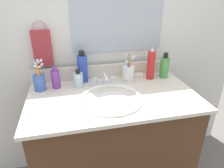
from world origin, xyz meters
name	(u,v)px	position (x,y,z in m)	size (l,w,h in m)	color
vanity_cabinet	(113,145)	(0.00, 0.00, 0.36)	(0.92, 0.50, 0.72)	#4C2D19
countertop	(113,96)	(0.00, 0.00, 0.73)	(0.96, 0.54, 0.02)	beige
backsplash	(105,71)	(0.00, 0.26, 0.78)	(0.96, 0.02, 0.09)	beige
back_wall	(103,85)	(0.00, 0.32, 0.65)	(2.06, 0.04, 1.30)	silver
mirror_panel	(118,6)	(0.10, 0.30, 1.19)	(0.60, 0.01, 0.56)	#B2BCC6
towel_ring	(40,28)	(-0.38, 0.30, 1.08)	(0.10, 0.10, 0.01)	silver
hand_towel	(42,48)	(-0.38, 0.28, 0.96)	(0.11, 0.04, 0.22)	#A53338
sink_basin	(111,104)	(-0.02, -0.05, 0.71)	(0.35, 0.35, 0.11)	white
faucet	(104,81)	(-0.02, 0.14, 0.76)	(0.16, 0.10, 0.08)	silver
bottle_spray_red	(151,65)	(0.29, 0.17, 0.83)	(0.05, 0.05, 0.22)	red
bottle_toner_green	(165,67)	(0.39, 0.17, 0.81)	(0.06, 0.06, 0.17)	#4C9E4C
bottle_cream_purple	(56,79)	(-0.32, 0.17, 0.80)	(0.05, 0.05, 0.13)	#7A3899
bottle_shampoo_blue	(83,68)	(-0.15, 0.23, 0.83)	(0.06, 0.06, 0.20)	#2D4CB2
bottle_gel_clear	(78,79)	(-0.18, 0.16, 0.78)	(0.06, 0.06, 0.11)	silver
cup_blue_plastic	(40,81)	(-0.41, 0.16, 0.79)	(0.07, 0.08, 0.19)	#3F66B7
cup_white_ceramic	(128,73)	(0.14, 0.16, 0.79)	(0.08, 0.08, 0.19)	white
soap_bar	(138,75)	(0.23, 0.21, 0.75)	(0.06, 0.04, 0.02)	white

